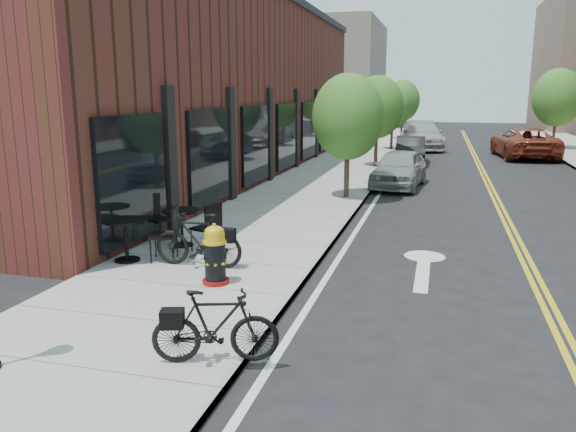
% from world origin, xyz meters
% --- Properties ---
extents(ground, '(120.00, 120.00, 0.00)m').
position_xyz_m(ground, '(0.00, 0.00, 0.00)').
color(ground, black).
rests_on(ground, ground).
extents(sidewalk_near, '(4.00, 70.00, 0.12)m').
position_xyz_m(sidewalk_near, '(-2.00, 10.00, 0.06)').
color(sidewalk_near, '#9E9B93').
rests_on(sidewalk_near, ground).
extents(building_near, '(5.00, 28.00, 7.00)m').
position_xyz_m(building_near, '(-6.50, 14.00, 3.50)').
color(building_near, '#4B2618').
rests_on(building_near, ground).
extents(bg_building_left, '(8.00, 14.00, 10.00)m').
position_xyz_m(bg_building_left, '(-8.00, 48.00, 5.00)').
color(bg_building_left, '#726656').
rests_on(bg_building_left, ground).
extents(tree_near_a, '(2.20, 2.20, 3.81)m').
position_xyz_m(tree_near_a, '(-0.60, 9.00, 2.60)').
color(tree_near_a, '#382B1E').
rests_on(tree_near_a, sidewalk_near).
extents(tree_near_b, '(2.30, 2.30, 3.98)m').
position_xyz_m(tree_near_b, '(-0.60, 17.00, 2.71)').
color(tree_near_b, '#382B1E').
rests_on(tree_near_b, sidewalk_near).
extents(tree_near_c, '(2.10, 2.10, 3.67)m').
position_xyz_m(tree_near_c, '(-0.60, 25.00, 2.53)').
color(tree_near_c, '#382B1E').
rests_on(tree_near_c, sidewalk_near).
extents(tree_near_d, '(2.40, 2.40, 4.11)m').
position_xyz_m(tree_near_d, '(-0.60, 33.00, 2.79)').
color(tree_near_d, '#382B1E').
rests_on(tree_near_d, sidewalk_near).
extents(tree_far_c, '(2.80, 2.80, 4.62)m').
position_xyz_m(tree_far_c, '(8.60, 28.00, 3.06)').
color(tree_far_c, '#382B1E').
rests_on(tree_far_c, sidewalk_far).
extents(fire_hydrant, '(0.60, 0.60, 1.06)m').
position_xyz_m(fire_hydrant, '(-1.42, 0.26, 0.62)').
color(fire_hydrant, maroon).
rests_on(fire_hydrant, sidewalk_near).
extents(bicycle_left, '(1.73, 0.52, 1.03)m').
position_xyz_m(bicycle_left, '(-2.10, 1.07, 0.64)').
color(bicycle_left, black).
rests_on(bicycle_left, sidewalk_near).
extents(bicycle_right, '(1.60, 0.88, 0.93)m').
position_xyz_m(bicycle_right, '(-0.30, -2.45, 0.58)').
color(bicycle_right, black).
rests_on(bicycle_right, sidewalk_near).
extents(bistro_set_b, '(1.93, 1.11, 1.02)m').
position_xyz_m(bistro_set_b, '(-3.05, 2.34, 0.63)').
color(bistro_set_b, black).
rests_on(bistro_set_b, sidewalk_near).
extents(bistro_set_c, '(2.03, 1.05, 1.07)m').
position_xyz_m(bistro_set_c, '(-3.60, 1.04, 0.66)').
color(bistro_set_c, black).
rests_on(bistro_set_c, sidewalk_near).
extents(parked_car_a, '(1.99, 4.13, 1.36)m').
position_xyz_m(parked_car_a, '(0.80, 12.03, 0.68)').
color(parked_car_a, '#979B9E').
rests_on(parked_car_a, ground).
extents(parked_car_b, '(1.55, 3.94, 1.28)m').
position_xyz_m(parked_car_b, '(0.80, 19.32, 0.64)').
color(parked_car_b, black).
rests_on(parked_car_b, ground).
extents(parked_car_c, '(3.02, 5.93, 1.65)m').
position_xyz_m(parked_car_c, '(1.04, 26.55, 0.82)').
color(parked_car_c, '#ADADB2').
rests_on(parked_car_c, ground).
extents(parked_car_far, '(3.17, 5.89, 1.57)m').
position_xyz_m(parked_car_far, '(6.37, 23.16, 0.78)').
color(parked_car_far, maroon).
rests_on(parked_car_far, ground).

